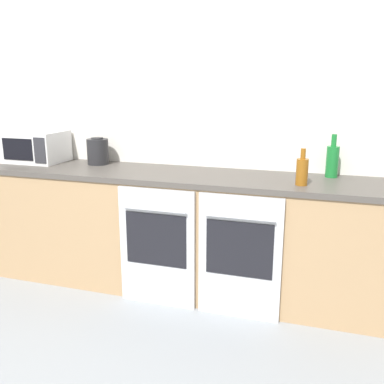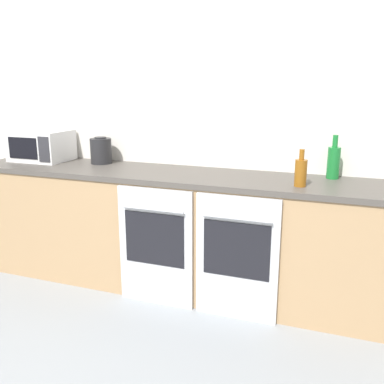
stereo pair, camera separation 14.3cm
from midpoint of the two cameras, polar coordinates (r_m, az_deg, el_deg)
name	(u,v)px [view 1 (the left image)]	position (r m, az deg, el deg)	size (l,w,h in m)	color
wall_back	(188,119)	(3.48, -1.69, 9.66)	(10.00, 0.06, 2.60)	silver
counter_back	(175,231)	(3.35, -3.44, -5.19)	(3.36, 0.63, 0.93)	tan
oven_left	(157,247)	(3.10, -6.03, -7.33)	(0.57, 0.06, 0.88)	silver
oven_right	(239,257)	(2.92, 4.93, -8.65)	(0.57, 0.06, 0.88)	silver
microwave	(36,146)	(3.93, -21.08, 5.68)	(0.48, 0.36, 0.26)	silver
bottle_amber	(302,171)	(2.89, 13.10, 2.75)	(0.08, 0.08, 0.24)	#8C5114
bottle_green	(332,160)	(3.19, 17.00, 4.04)	(0.09, 0.09, 0.31)	#19722D
kettle	(98,151)	(3.66, -13.54, 5.28)	(0.18, 0.18, 0.22)	#232326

